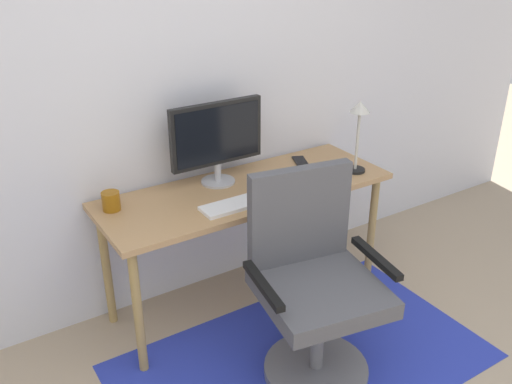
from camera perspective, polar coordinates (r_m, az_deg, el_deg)
The scene contains 10 objects.
wall_back at distance 2.84m, azimuth -12.01°, elevation 12.13°, with size 6.00×0.10×2.60m, color silver.
area_rug at distance 2.87m, azimuth 4.83°, elevation -16.83°, with size 1.77×1.04×0.01m, color #2938AC.
desk at distance 2.94m, azimuth -0.97°, elevation -0.84°, with size 1.56×0.56×0.70m.
monitor at distance 2.88m, azimuth -4.03°, elevation 5.64°, with size 0.51×0.18×0.44m.
keyboard at distance 2.73m, azimuth -1.36°, elevation -1.09°, with size 0.43×0.13×0.02m, color white.
computer_mouse at distance 2.89m, azimuth 3.04°, elevation 0.67°, with size 0.06×0.10×0.03m, color black.
coffee_cup at distance 2.75m, azimuth -14.61°, elevation -0.91°, with size 0.09×0.09×0.09m, color #915710.
cell_phone at distance 3.24m, azimuth 4.54°, elevation 3.17°, with size 0.07×0.14×0.01m, color black.
desk_lamp at distance 3.05m, azimuth 10.49°, elevation 7.05°, with size 0.11×0.11×0.40m.
office_chair at distance 2.58m, azimuth 5.89°, elevation -10.10°, with size 0.65×0.60×0.98m.
Camera 1 is at (-0.97, -0.40, 1.93)m, focal length 39.11 mm.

